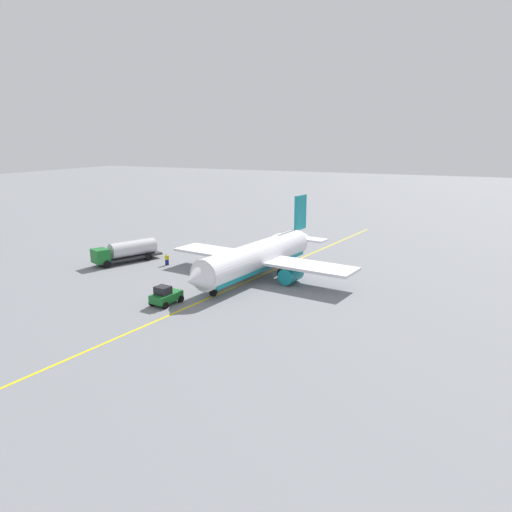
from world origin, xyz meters
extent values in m
plane|color=slate|center=(0.00, 0.00, 0.00)|extent=(400.00, 400.00, 0.00)
cylinder|color=white|center=(0.00, 0.00, 2.93)|extent=(22.55, 6.99, 3.85)
cube|color=teal|center=(0.00, 0.00, 1.87)|extent=(21.23, 6.13, 1.08)
cone|color=white|center=(12.22, -1.77, 2.93)|extent=(3.58, 4.10, 3.70)
cone|color=white|center=(-12.83, 1.85, 3.31)|extent=(4.75, 3.86, 3.27)
cube|color=teal|center=(-12.22, 1.77, 7.25)|extent=(3.22, 0.81, 5.20)
cube|color=white|center=(-12.22, 1.77, 3.33)|extent=(3.58, 8.66, 0.24)
cube|color=white|center=(-0.99, 0.14, 2.44)|extent=(8.57, 27.13, 0.36)
cylinder|color=teal|center=(0.55, 5.18, 1.19)|extent=(3.47, 2.54, 2.10)
cylinder|color=teal|center=(-0.94, -5.12, 1.19)|extent=(3.47, 2.54, 2.10)
cylinder|color=#4C4C51|center=(9.17, -1.32, 1.16)|extent=(0.24, 0.24, 1.22)
cylinder|color=black|center=(9.17, -1.32, 0.55)|extent=(1.15, 0.55, 1.10)
cylinder|color=#4C4C51|center=(-1.61, 2.86, 1.16)|extent=(0.24, 0.24, 1.22)
cylinder|color=black|center=(-1.61, 2.86, 0.55)|extent=(1.15, 0.55, 1.10)
cylinder|color=#4C4C51|center=(-2.35, -2.29, 1.16)|extent=(0.24, 0.24, 1.22)
cylinder|color=black|center=(-2.35, -2.29, 0.55)|extent=(1.15, 0.55, 1.10)
cube|color=#2D2D33|center=(0.16, -20.99, 0.70)|extent=(10.12, 6.23, 0.30)
cube|color=#196B28|center=(4.36, -22.80, 1.65)|extent=(2.79, 3.00, 2.00)
cube|color=black|center=(5.19, -23.15, 2.05)|extent=(0.94, 1.90, 0.90)
cylinder|color=silver|center=(-0.39, -20.75, 2.00)|extent=(7.47, 4.94, 2.30)
cylinder|color=black|center=(4.49, -21.49, 0.55)|extent=(1.15, 0.76, 1.10)
cylinder|color=black|center=(3.50, -23.79, 0.55)|extent=(1.15, 0.76, 1.10)
cylinder|color=black|center=(-1.64, -18.85, 0.55)|extent=(1.15, 0.76, 1.10)
cylinder|color=black|center=(-2.63, -21.15, 0.55)|extent=(1.15, 0.76, 1.10)
cube|color=#196B28|center=(13.78, -4.77, 0.85)|extent=(3.82, 2.43, 0.90)
cube|color=black|center=(14.28, -4.83, 1.75)|extent=(1.59, 1.76, 0.90)
cylinder|color=black|center=(12.37, -5.60, 0.40)|extent=(0.83, 0.40, 0.80)
cylinder|color=black|center=(12.62, -3.62, 0.40)|extent=(0.83, 0.40, 0.80)
cylinder|color=black|center=(14.95, -5.92, 0.40)|extent=(0.83, 0.40, 0.80)
cylinder|color=black|center=(15.20, -3.94, 0.40)|extent=(0.83, 0.40, 0.80)
cube|color=navy|center=(-0.52, -14.70, 0.42)|extent=(0.53, 0.47, 0.85)
cube|color=yellow|center=(-0.52, -14.70, 1.15)|extent=(0.62, 0.54, 0.60)
sphere|color=tan|center=(-0.52, -14.70, 1.59)|extent=(0.24, 0.24, 0.24)
cone|color=#F2590F|center=(9.93, -5.38, 0.31)|extent=(0.56, 0.56, 0.63)
cube|color=yellow|center=(0.00, 0.00, 0.01)|extent=(82.81, 12.26, 0.01)
camera|label=1|loc=(56.56, 26.13, 18.29)|focal=33.96mm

